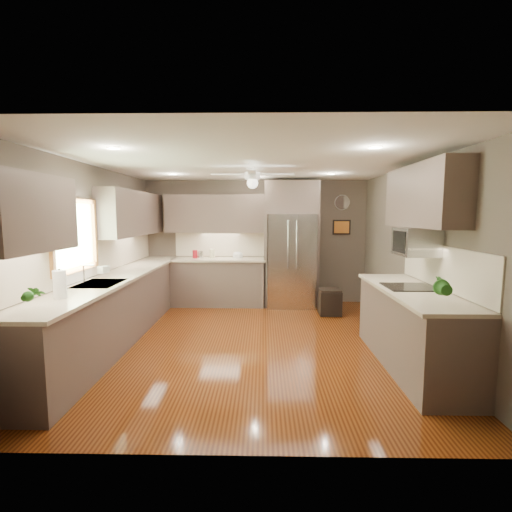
{
  "coord_description": "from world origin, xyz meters",
  "views": [
    {
      "loc": [
        0.16,
        -5.11,
        1.81
      ],
      "look_at": [
        0.04,
        0.6,
        1.17
      ],
      "focal_mm": 26.0,
      "sensor_mm": 36.0,
      "label": 1
    }
  ],
  "objects_px": {
    "stool": "(330,302)",
    "paper_towel": "(60,285)",
    "potted_plant_left": "(30,294)",
    "soap_bottle": "(104,269)",
    "canister_b": "(201,255)",
    "canister_a": "(195,254)",
    "microwave": "(416,242)",
    "bowl": "(238,257)",
    "potted_plant_right": "(444,287)",
    "canister_c": "(212,254)",
    "refrigerator": "(291,246)"
  },
  "relations": [
    {
      "from": "stool",
      "to": "paper_towel",
      "type": "xyz_separation_m",
      "value": [
        -3.32,
        -2.82,
        0.84
      ]
    },
    {
      "from": "potted_plant_left",
      "to": "paper_towel",
      "type": "distance_m",
      "value": 0.51
    },
    {
      "from": "potted_plant_left",
      "to": "stool",
      "type": "distance_m",
      "value": 4.78
    },
    {
      "from": "soap_bottle",
      "to": "canister_b",
      "type": "bearing_deg",
      "value": 66.04
    },
    {
      "from": "canister_a",
      "to": "microwave",
      "type": "relative_size",
      "value": 0.3
    },
    {
      "from": "stool",
      "to": "soap_bottle",
      "type": "bearing_deg",
      "value": -156.53
    },
    {
      "from": "canister_b",
      "to": "bowl",
      "type": "relative_size",
      "value": 0.76
    },
    {
      "from": "canister_a",
      "to": "potted_plant_right",
      "type": "relative_size",
      "value": 0.46
    },
    {
      "from": "potted_plant_right",
      "to": "bowl",
      "type": "bearing_deg",
      "value": 120.78
    },
    {
      "from": "canister_a",
      "to": "canister_c",
      "type": "relative_size",
      "value": 0.88
    },
    {
      "from": "microwave",
      "to": "paper_towel",
      "type": "bearing_deg",
      "value": -168.72
    },
    {
      "from": "canister_a",
      "to": "potted_plant_left",
      "type": "height_order",
      "value": "potted_plant_left"
    },
    {
      "from": "canister_b",
      "to": "refrigerator",
      "type": "height_order",
      "value": "refrigerator"
    },
    {
      "from": "potted_plant_right",
      "to": "paper_towel",
      "type": "bearing_deg",
      "value": 176.81
    },
    {
      "from": "canister_a",
      "to": "paper_towel",
      "type": "distance_m",
      "value": 3.64
    },
    {
      "from": "canister_b",
      "to": "canister_c",
      "type": "distance_m",
      "value": 0.23
    },
    {
      "from": "canister_c",
      "to": "bowl",
      "type": "height_order",
      "value": "canister_c"
    },
    {
      "from": "canister_a",
      "to": "bowl",
      "type": "distance_m",
      "value": 0.85
    },
    {
      "from": "potted_plant_left",
      "to": "bowl",
      "type": "relative_size",
      "value": 1.49
    },
    {
      "from": "canister_a",
      "to": "paper_towel",
      "type": "bearing_deg",
      "value": -102.04
    },
    {
      "from": "soap_bottle",
      "to": "potted_plant_right",
      "type": "relative_size",
      "value": 0.59
    },
    {
      "from": "bowl",
      "to": "canister_c",
      "type": "bearing_deg",
      "value": -179.45
    },
    {
      "from": "soap_bottle",
      "to": "refrigerator",
      "type": "xyz_separation_m",
      "value": [
        2.77,
        2.17,
        0.14
      ]
    },
    {
      "from": "canister_b",
      "to": "potted_plant_right",
      "type": "xyz_separation_m",
      "value": [
        2.98,
        -3.77,
        0.11
      ]
    },
    {
      "from": "canister_a",
      "to": "microwave",
      "type": "bearing_deg",
      "value": -40.55
    },
    {
      "from": "bowl",
      "to": "refrigerator",
      "type": "distance_m",
      "value": 1.08
    },
    {
      "from": "bowl",
      "to": "stool",
      "type": "bearing_deg",
      "value": -23.26
    },
    {
      "from": "soap_bottle",
      "to": "microwave",
      "type": "relative_size",
      "value": 0.39
    },
    {
      "from": "canister_a",
      "to": "canister_c",
      "type": "xyz_separation_m",
      "value": [
        0.34,
        -0.01,
        0.01
      ]
    },
    {
      "from": "microwave",
      "to": "stool",
      "type": "relative_size",
      "value": 1.18
    },
    {
      "from": "canister_c",
      "to": "stool",
      "type": "bearing_deg",
      "value": -18.21
    },
    {
      "from": "canister_c",
      "to": "stool",
      "type": "height_order",
      "value": "canister_c"
    },
    {
      "from": "potted_plant_right",
      "to": "canister_b",
      "type": "bearing_deg",
      "value": 128.36
    },
    {
      "from": "canister_c",
      "to": "refrigerator",
      "type": "relative_size",
      "value": 0.08
    },
    {
      "from": "canister_b",
      "to": "canister_c",
      "type": "height_order",
      "value": "canister_c"
    },
    {
      "from": "microwave",
      "to": "stool",
      "type": "bearing_deg",
      "value": 108.18
    },
    {
      "from": "potted_plant_right",
      "to": "refrigerator",
      "type": "distance_m",
      "value": 3.91
    },
    {
      "from": "potted_plant_left",
      "to": "microwave",
      "type": "distance_m",
      "value": 4.21
    },
    {
      "from": "bowl",
      "to": "refrigerator",
      "type": "bearing_deg",
      "value": -3.1
    },
    {
      "from": "canister_c",
      "to": "paper_towel",
      "type": "relative_size",
      "value": 0.57
    },
    {
      "from": "bowl",
      "to": "soap_bottle",
      "type": "bearing_deg",
      "value": -127.72
    },
    {
      "from": "soap_bottle",
      "to": "bowl",
      "type": "relative_size",
      "value": 1.03
    },
    {
      "from": "canister_c",
      "to": "paper_towel",
      "type": "height_order",
      "value": "paper_towel"
    },
    {
      "from": "microwave",
      "to": "paper_towel",
      "type": "height_order",
      "value": "microwave"
    },
    {
      "from": "stool",
      "to": "canister_b",
      "type": "bearing_deg",
      "value": 163.39
    },
    {
      "from": "canister_c",
      "to": "soap_bottle",
      "type": "height_order",
      "value": "soap_bottle"
    },
    {
      "from": "refrigerator",
      "to": "paper_towel",
      "type": "relative_size",
      "value": 7.45
    },
    {
      "from": "soap_bottle",
      "to": "canister_c",
      "type": "bearing_deg",
      "value": 61.38
    },
    {
      "from": "canister_c",
      "to": "stool",
      "type": "distance_m",
      "value": 2.47
    },
    {
      "from": "canister_c",
      "to": "microwave",
      "type": "height_order",
      "value": "microwave"
    }
  ]
}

